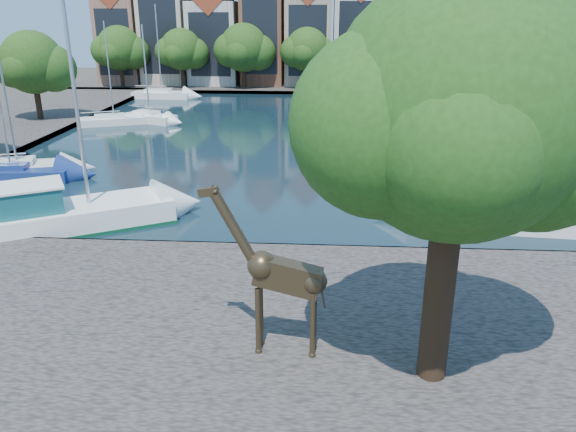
# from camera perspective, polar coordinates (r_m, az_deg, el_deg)

# --- Properties ---
(ground) EXTENTS (160.00, 160.00, 0.00)m
(ground) POSITION_cam_1_polar(r_m,az_deg,el_deg) (25.02, -6.64, -3.67)
(ground) COLOR #38332B
(ground) RESTS_ON ground
(water_basin) EXTENTS (38.00, 50.00, 0.08)m
(water_basin) POSITION_cam_1_polar(r_m,az_deg,el_deg) (47.75, -1.61, 8.14)
(water_basin) COLOR black
(water_basin) RESTS_ON ground
(near_quay) EXTENTS (50.00, 14.00, 0.50)m
(near_quay) POSITION_cam_1_polar(r_m,az_deg,el_deg) (18.86, -10.42, -11.61)
(near_quay) COLOR #534C48
(near_quay) RESTS_ON ground
(far_quay) EXTENTS (60.00, 16.00, 0.50)m
(far_quay) POSITION_cam_1_polar(r_m,az_deg,el_deg) (79.20, 0.55, 13.18)
(far_quay) COLOR #534C48
(far_quay) RESTS_ON ground
(plane_tree) EXTENTS (8.32, 6.40, 10.62)m
(plane_tree) POSITION_cam_1_polar(r_m,az_deg,el_deg) (14.07, 17.30, 9.38)
(plane_tree) COLOR #332114
(plane_tree) RESTS_ON near_quay
(townhouse_west_end) EXTENTS (5.44, 9.18, 14.93)m
(townhouse_west_end) POSITION_cam_1_polar(r_m,az_deg,el_deg) (83.13, -16.28, 17.67)
(townhouse_west_end) COLOR #936350
(townhouse_west_end) RESTS_ON far_quay
(townhouse_west_mid) EXTENTS (5.94, 9.18, 16.79)m
(townhouse_west_mid) POSITION_cam_1_polar(r_m,az_deg,el_deg) (81.33, -12.15, 18.59)
(townhouse_west_mid) COLOR beige
(townhouse_west_mid) RESTS_ON far_quay
(townhouse_west_inner) EXTENTS (6.43, 9.18, 15.15)m
(townhouse_west_inner) POSITION_cam_1_polar(r_m,az_deg,el_deg) (79.90, -7.37, 18.19)
(townhouse_west_inner) COLOR beige
(townhouse_west_inner) RESTS_ON far_quay
(townhouse_center) EXTENTS (5.44, 9.18, 16.93)m
(townhouse_center) POSITION_cam_1_polar(r_m,az_deg,el_deg) (78.92, -2.50, 19.05)
(townhouse_center) COLOR brown
(townhouse_center) RESTS_ON far_quay
(townhouse_east_inner) EXTENTS (5.94, 9.18, 15.79)m
(townhouse_east_inner) POSITION_cam_1_polar(r_m,az_deg,el_deg) (78.53, 2.11, 18.58)
(townhouse_east_inner) COLOR tan
(townhouse_east_inner) RESTS_ON far_quay
(townhouse_east_mid) EXTENTS (6.43, 9.18, 16.65)m
(townhouse_east_mid) POSITION_cam_1_polar(r_m,az_deg,el_deg) (78.59, 7.12, 18.72)
(townhouse_east_mid) COLOR beige
(townhouse_east_mid) RESTS_ON far_quay
(townhouse_east_end) EXTENTS (5.44, 9.18, 14.43)m
(townhouse_east_end) POSITION_cam_1_polar(r_m,az_deg,el_deg) (79.23, 12.02, 17.74)
(townhouse_east_end) COLOR brown
(townhouse_east_end) RESTS_ON far_quay
(far_tree_far_west) EXTENTS (7.28, 5.60, 7.68)m
(far_tree_far_west) POSITION_cam_1_polar(r_m,az_deg,el_deg) (77.70, -16.69, 15.89)
(far_tree_far_west) COLOR #332114
(far_tree_far_west) RESTS_ON far_quay
(far_tree_west) EXTENTS (6.76, 5.20, 7.36)m
(far_tree_west) POSITION_cam_1_polar(r_m,az_deg,el_deg) (75.38, -10.74, 16.17)
(far_tree_west) COLOR #332114
(far_tree_west) RESTS_ON far_quay
(far_tree_mid_west) EXTENTS (7.80, 6.00, 8.00)m
(far_tree_mid_west) POSITION_cam_1_polar(r_m,az_deg,el_deg) (73.83, -4.45, 16.53)
(far_tree_mid_west) COLOR #332114
(far_tree_mid_west) RESTS_ON far_quay
(far_tree_mid_east) EXTENTS (7.02, 5.40, 7.52)m
(far_tree_mid_east) POSITION_cam_1_polar(r_m,az_deg,el_deg) (73.17, 2.03, 16.42)
(far_tree_mid_east) COLOR #332114
(far_tree_mid_east) RESTS_ON far_quay
(far_tree_east) EXTENTS (7.54, 5.80, 7.84)m
(far_tree_east) POSITION_cam_1_polar(r_m,az_deg,el_deg) (73.35, 8.55, 16.31)
(far_tree_east) COLOR #332114
(far_tree_east) RESTS_ON far_quay
(far_tree_far_east) EXTENTS (6.76, 5.20, 7.36)m
(far_tree_far_east) POSITION_cam_1_polar(r_m,az_deg,el_deg) (74.41, 14.93, 15.80)
(far_tree_far_east) COLOR #332114
(far_tree_far_east) RESTS_ON far_quay
(side_tree_left_far) EXTENTS (7.28, 5.60, 7.88)m
(side_tree_left_far) POSITION_cam_1_polar(r_m,az_deg,el_deg) (57.08, -24.43, 13.83)
(side_tree_left_far) COLOR #332114
(side_tree_left_far) RESTS_ON left_quay
(giraffe_statue) EXTENTS (3.54, 0.71, 5.06)m
(giraffe_statue) POSITION_cam_1_polar(r_m,az_deg,el_deg) (16.10, -1.01, -5.99)
(giraffe_statue) COLOR #3D301E
(giraffe_statue) RESTS_ON near_quay
(motorsailer) EXTENTS (10.26, 7.59, 12.31)m
(motorsailer) POSITION_cam_1_polar(r_m,az_deg,el_deg) (28.86, -22.50, 0.37)
(motorsailer) COLOR white
(motorsailer) RESTS_ON water_basin
(sailboat_left_a) EXTENTS (6.88, 4.09, 10.48)m
(sailboat_left_a) POSITION_cam_1_polar(r_m,az_deg,el_deg) (39.60, -25.77, 4.51)
(sailboat_left_a) COLOR silver
(sailboat_left_a) RESTS_ON water_basin
(sailboat_left_b) EXTENTS (7.50, 3.38, 12.22)m
(sailboat_left_b) POSITION_cam_1_polar(r_m,az_deg,el_deg) (38.94, -26.30, 4.18)
(sailboat_left_b) COLOR navy
(sailboat_left_b) RESTS_ON water_basin
(sailboat_left_c) EXTENTS (6.43, 4.26, 9.06)m
(sailboat_left_c) POSITION_cam_1_polar(r_m,az_deg,el_deg) (54.84, -17.25, 9.41)
(sailboat_left_c) COLOR white
(sailboat_left_c) RESTS_ON water_basin
(sailboat_left_d) EXTENTS (5.51, 3.76, 8.72)m
(sailboat_left_d) POSITION_cam_1_polar(r_m,az_deg,el_deg) (54.90, -13.88, 9.83)
(sailboat_left_d) COLOR white
(sailboat_left_d) RESTS_ON water_basin
(sailboat_left_e) EXTENTS (6.84, 2.60, 10.52)m
(sailboat_left_e) POSITION_cam_1_polar(r_m,az_deg,el_deg) (69.81, -12.70, 12.08)
(sailboat_left_e) COLOR white
(sailboat_left_e) RESTS_ON water_basin
(sailboat_right_a) EXTENTS (8.07, 3.47, 11.76)m
(sailboat_right_a) POSITION_cam_1_polar(r_m,az_deg,el_deg) (29.27, 19.78, 0.29)
(sailboat_right_a) COLOR white
(sailboat_right_a) RESTS_ON water_basin
(sailboat_right_b) EXTENTS (6.92, 4.75, 10.61)m
(sailboat_right_b) POSITION_cam_1_polar(r_m,az_deg,el_deg) (44.55, 13.63, 7.38)
(sailboat_right_b) COLOR navy
(sailboat_right_b) RESTS_ON water_basin
(sailboat_right_c) EXTENTS (6.24, 2.45, 9.00)m
(sailboat_right_c) POSITION_cam_1_polar(r_m,az_deg,el_deg) (56.81, 12.66, 10.22)
(sailboat_right_c) COLOR white
(sailboat_right_c) RESTS_ON water_basin
(sailboat_right_d) EXTENTS (4.72, 2.01, 7.84)m
(sailboat_right_d) POSITION_cam_1_polar(r_m,az_deg,el_deg) (65.70, 11.50, 11.59)
(sailboat_right_d) COLOR silver
(sailboat_right_d) RESTS_ON water_basin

